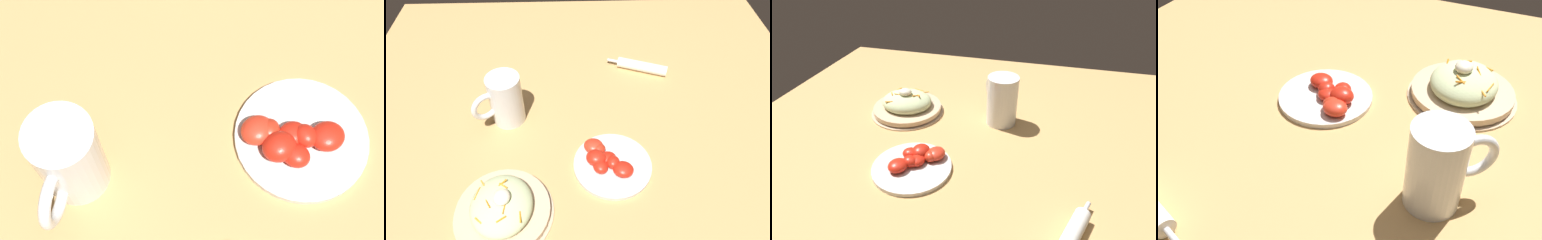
% 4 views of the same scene
% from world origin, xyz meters
% --- Properties ---
extents(ground_plane, '(1.43, 1.43, 0.00)m').
position_xyz_m(ground_plane, '(0.00, 0.00, 0.00)').
color(ground_plane, tan).
extents(salad_plate, '(0.23, 0.23, 0.09)m').
position_xyz_m(salad_plate, '(-0.24, 0.20, 0.03)').
color(salad_plate, '#D1B28E').
rests_on(salad_plate, ground_plane).
extents(beer_mug, '(0.11, 0.13, 0.15)m').
position_xyz_m(beer_mug, '(0.05, 0.22, 0.07)').
color(beer_mug, white).
rests_on(beer_mug, ground_plane).
extents(tomato_plate, '(0.20, 0.20, 0.04)m').
position_xyz_m(tomato_plate, '(-0.12, -0.06, 0.01)').
color(tomato_plate, silver).
rests_on(tomato_plate, ground_plane).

